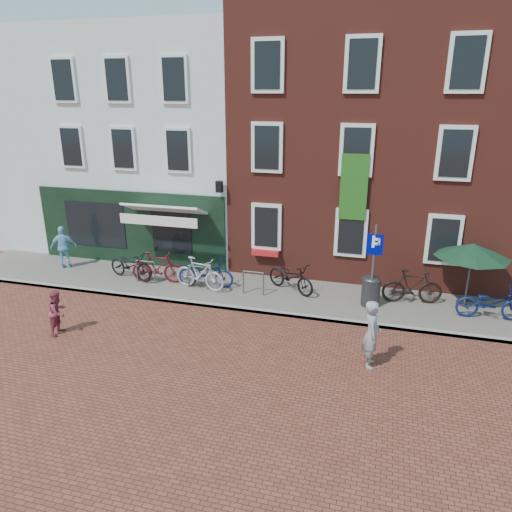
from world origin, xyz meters
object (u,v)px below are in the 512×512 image
(boy, at_px, (58,312))
(cafe_person, at_px, (64,247))
(litter_bin, at_px, (371,289))
(parking_sign, at_px, (374,256))
(bicycle_6, at_px, (491,303))
(bicycle_4, at_px, (291,277))
(bicycle_0, at_px, (130,265))
(woman, at_px, (372,334))
(bicycle_3, at_px, (200,274))
(bicycle_1, at_px, (158,267))
(parasol, at_px, (473,248))
(bicycle_5, at_px, (412,286))
(bicycle_2, at_px, (206,273))

(boy, distance_m, cafe_person, 5.44)
(boy, bearing_deg, litter_bin, -65.98)
(parking_sign, height_order, bicycle_6, parking_sign)
(parking_sign, xyz_separation_m, bicycle_4, (-2.70, 0.63, -1.21))
(bicycle_0, distance_m, bicycle_4, 5.88)
(woman, bearing_deg, bicycle_0, 63.33)
(cafe_person, relative_size, bicycle_3, 0.87)
(parking_sign, relative_size, bicycle_1, 1.43)
(litter_bin, bearing_deg, parking_sign, -88.27)
(litter_bin, xyz_separation_m, bicycle_0, (-8.56, 0.03, -0.04))
(parking_sign, xyz_separation_m, parasol, (2.95, 1.05, 0.19))
(litter_bin, relative_size, bicycle_0, 0.55)
(litter_bin, bearing_deg, parasol, 16.72)
(parasol, height_order, bicycle_1, parasol)
(parking_sign, xyz_separation_m, cafe_person, (-11.61, 0.57, -0.90))
(parasol, distance_m, bicycle_5, 2.18)
(litter_bin, xyz_separation_m, bicycle_4, (-2.69, 0.47, -0.04))
(cafe_person, height_order, bicycle_3, cafe_person)
(bicycle_2, bearing_deg, bicycle_3, 147.29)
(bicycle_6, bearing_deg, bicycle_1, 85.67)
(parasol, height_order, boy, parasol)
(woman, distance_m, bicycle_2, 6.79)
(bicycle_3, bearing_deg, woman, -109.01)
(litter_bin, distance_m, cafe_person, 11.61)
(parasol, bearing_deg, bicycle_4, -175.77)
(bicycle_0, height_order, bicycle_2, same)
(bicycle_0, xyz_separation_m, bicycle_1, (1.12, -0.05, 0.06))
(woman, xyz_separation_m, bicycle_1, (-7.60, 3.46, -0.22))
(parasol, xyz_separation_m, bicycle_1, (-10.39, -0.90, -1.34))
(parasol, height_order, bicycle_3, parasol)
(bicycle_0, bearing_deg, cafe_person, 98.95)
(bicycle_3, relative_size, bicycle_4, 0.97)
(parasol, height_order, woman, parasol)
(boy, distance_m, bicycle_1, 4.21)
(bicycle_6, bearing_deg, bicycle_3, 86.85)
(bicycle_2, distance_m, bicycle_5, 6.92)
(bicycle_1, xyz_separation_m, bicycle_5, (8.71, 0.56, 0.00))
(parking_sign, bearing_deg, bicycle_2, 177.85)
(bicycle_0, relative_size, bicycle_2, 1.00)
(bicycle_1, relative_size, bicycle_3, 1.00)
(parking_sign, xyz_separation_m, bicycle_2, (-5.64, 0.21, -1.21))
(bicycle_0, bearing_deg, bicycle_2, -73.69)
(bicycle_5, bearing_deg, parasol, -87.54)
(litter_bin, distance_m, bicycle_4, 2.73)
(bicycle_0, distance_m, bicycle_3, 2.81)
(parking_sign, bearing_deg, parasol, 19.60)
(cafe_person, height_order, bicycle_2, cafe_person)
(bicycle_1, bearing_deg, bicycle_6, -98.76)
(bicycle_3, bearing_deg, bicycle_5, -73.98)
(woman, height_order, bicycle_3, woman)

